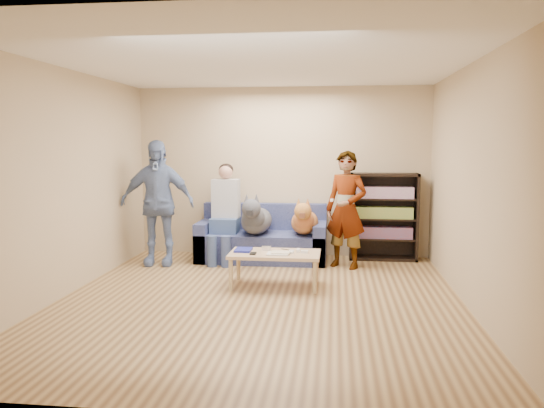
# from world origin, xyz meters

# --- Properties ---
(ground) EXTENTS (5.00, 5.00, 0.00)m
(ground) POSITION_xyz_m (0.00, 0.00, 0.00)
(ground) COLOR brown
(ground) RESTS_ON ground
(ceiling) EXTENTS (5.00, 5.00, 0.00)m
(ceiling) POSITION_xyz_m (0.00, 0.00, 2.60)
(ceiling) COLOR white
(ceiling) RESTS_ON ground
(wall_back) EXTENTS (4.50, 0.00, 4.50)m
(wall_back) POSITION_xyz_m (0.00, 2.50, 1.30)
(wall_back) COLOR tan
(wall_back) RESTS_ON ground
(wall_front) EXTENTS (4.50, 0.00, 4.50)m
(wall_front) POSITION_xyz_m (0.00, -2.50, 1.30)
(wall_front) COLOR tan
(wall_front) RESTS_ON ground
(wall_left) EXTENTS (0.00, 5.00, 5.00)m
(wall_left) POSITION_xyz_m (-2.25, 0.00, 1.30)
(wall_left) COLOR tan
(wall_left) RESTS_ON ground
(wall_right) EXTENTS (0.00, 5.00, 5.00)m
(wall_right) POSITION_xyz_m (2.25, 0.00, 1.30)
(wall_right) COLOR tan
(wall_right) RESTS_ON ground
(blanket) EXTENTS (0.41, 0.34, 0.14)m
(blanket) POSITION_xyz_m (0.49, 1.96, 0.50)
(blanket) COLOR #ACABB0
(blanket) RESTS_ON sofa
(person_standing_right) EXTENTS (0.71, 0.62, 1.64)m
(person_standing_right) POSITION_xyz_m (0.98, 1.74, 0.82)
(person_standing_right) COLOR gray
(person_standing_right) RESTS_ON ground
(person_standing_left) EXTENTS (1.09, 0.53, 1.79)m
(person_standing_left) POSITION_xyz_m (-1.71, 1.61, 0.90)
(person_standing_left) COLOR #7C91C7
(person_standing_left) RESTS_ON ground
(held_controller) EXTENTS (0.05, 0.11, 0.03)m
(held_controller) POSITION_xyz_m (0.78, 1.54, 0.97)
(held_controller) COLOR white
(held_controller) RESTS_ON person_standing_right
(notebook_blue) EXTENTS (0.20, 0.26, 0.03)m
(notebook_blue) POSITION_xyz_m (-0.30, 0.69, 0.43)
(notebook_blue) COLOR navy
(notebook_blue) RESTS_ON coffee_table
(papers) EXTENTS (0.26, 0.20, 0.02)m
(papers) POSITION_xyz_m (0.15, 0.54, 0.43)
(papers) COLOR silver
(papers) RESTS_ON coffee_table
(magazine) EXTENTS (0.22, 0.17, 0.01)m
(magazine) POSITION_xyz_m (0.18, 0.56, 0.44)
(magazine) COLOR beige
(magazine) RESTS_ON coffee_table
(camera_silver) EXTENTS (0.11, 0.06, 0.05)m
(camera_silver) POSITION_xyz_m (-0.02, 0.76, 0.45)
(camera_silver) COLOR silver
(camera_silver) RESTS_ON coffee_table
(controller_a) EXTENTS (0.04, 0.13, 0.03)m
(controller_a) POSITION_xyz_m (0.38, 0.74, 0.43)
(controller_a) COLOR white
(controller_a) RESTS_ON coffee_table
(controller_b) EXTENTS (0.09, 0.06, 0.03)m
(controller_b) POSITION_xyz_m (0.46, 0.66, 0.43)
(controller_b) COLOR white
(controller_b) RESTS_ON coffee_table
(headphone_cup_a) EXTENTS (0.07, 0.07, 0.02)m
(headphone_cup_a) POSITION_xyz_m (0.30, 0.62, 0.43)
(headphone_cup_a) COLOR white
(headphone_cup_a) RESTS_ON coffee_table
(headphone_cup_b) EXTENTS (0.07, 0.07, 0.02)m
(headphone_cup_b) POSITION_xyz_m (0.30, 0.70, 0.43)
(headphone_cup_b) COLOR white
(headphone_cup_b) RESTS_ON coffee_table
(pen_orange) EXTENTS (0.13, 0.06, 0.01)m
(pen_orange) POSITION_xyz_m (0.08, 0.48, 0.42)
(pen_orange) COLOR orange
(pen_orange) RESTS_ON coffee_table
(pen_black) EXTENTS (0.13, 0.08, 0.01)m
(pen_black) POSITION_xyz_m (0.22, 0.82, 0.42)
(pen_black) COLOR black
(pen_black) RESTS_ON coffee_table
(wallet) EXTENTS (0.07, 0.12, 0.02)m
(wallet) POSITION_xyz_m (-0.15, 0.52, 0.43)
(wallet) COLOR black
(wallet) RESTS_ON coffee_table
(sofa) EXTENTS (1.90, 0.85, 0.82)m
(sofa) POSITION_xyz_m (-0.25, 2.10, 0.28)
(sofa) COLOR #515B93
(sofa) RESTS_ON ground
(person_seated) EXTENTS (0.40, 0.73, 1.47)m
(person_seated) POSITION_xyz_m (-0.80, 1.97, 0.77)
(person_seated) COLOR #3E5189
(person_seated) RESTS_ON sofa
(dog_gray) EXTENTS (0.44, 1.26, 0.64)m
(dog_gray) POSITION_xyz_m (-0.32, 1.85, 0.65)
(dog_gray) COLOR #484B52
(dog_gray) RESTS_ON sofa
(dog_tan) EXTENTS (0.39, 1.16, 0.57)m
(dog_tan) POSITION_xyz_m (0.39, 1.92, 0.63)
(dog_tan) COLOR #B86D38
(dog_tan) RESTS_ON sofa
(coffee_table) EXTENTS (1.10, 0.60, 0.42)m
(coffee_table) POSITION_xyz_m (0.10, 0.64, 0.37)
(coffee_table) COLOR tan
(coffee_table) RESTS_ON ground
(bookshelf) EXTENTS (1.00, 0.34, 1.30)m
(bookshelf) POSITION_xyz_m (1.55, 2.33, 0.68)
(bookshelf) COLOR black
(bookshelf) RESTS_ON ground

